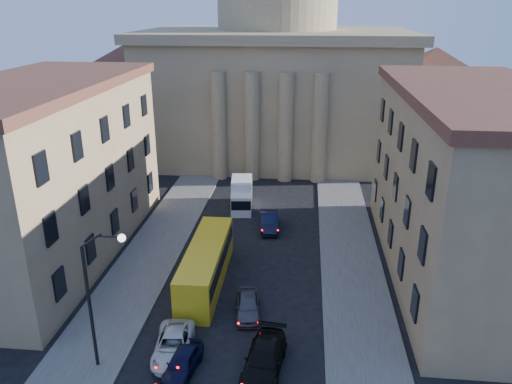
# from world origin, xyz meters

# --- Properties ---
(sidewalk_left) EXTENTS (5.00, 60.00, 0.15)m
(sidewalk_left) POSITION_xyz_m (-8.50, 18.00, 0.07)
(sidewalk_left) COLOR #504E49
(sidewalk_left) RESTS_ON ground
(sidewalk_right) EXTENTS (5.00, 60.00, 0.15)m
(sidewalk_right) POSITION_xyz_m (8.50, 18.00, 0.07)
(sidewalk_right) COLOR #504E49
(sidewalk_right) RESTS_ON ground
(church) EXTENTS (68.02, 28.76, 36.60)m
(church) POSITION_xyz_m (0.00, 55.47, 11.88)
(church) COLOR #877653
(church) RESTS_ON ground
(building_left) EXTENTS (11.60, 26.60, 14.70)m
(building_left) POSITION_xyz_m (-17.00, 22.00, 7.42)
(building_left) COLOR #9C845C
(building_left) RESTS_ON ground
(building_right) EXTENTS (11.60, 26.60, 14.70)m
(building_right) POSITION_xyz_m (17.00, 22.00, 7.42)
(building_right) COLOR #9C845C
(building_right) RESTS_ON ground
(street_lamp) EXTENTS (2.62, 0.44, 8.83)m
(street_lamp) POSITION_xyz_m (-6.97, 8.00, 5.29)
(street_lamp) COLOR black
(street_lamp) RESTS_ON ground
(car_left_near) EXTENTS (2.10, 4.14, 1.35)m
(car_left_near) POSITION_xyz_m (-2.32, 8.02, 0.68)
(car_left_near) COLOR black
(car_left_near) RESTS_ON ground
(car_left_mid) EXTENTS (2.75, 5.08, 1.35)m
(car_left_mid) POSITION_xyz_m (-3.26, 9.53, 0.68)
(car_left_mid) COLOR silver
(car_left_mid) RESTS_ON ground
(car_right_mid) EXTENTS (2.74, 5.52, 1.54)m
(car_right_mid) POSITION_xyz_m (2.42, 8.72, 0.77)
(car_right_mid) COLOR black
(car_right_mid) RESTS_ON ground
(car_right_far) EXTENTS (2.19, 4.32, 1.41)m
(car_right_far) POSITION_xyz_m (0.80, 14.20, 0.70)
(car_right_far) COLOR #49494E
(car_right_far) RESTS_ON ground
(car_right_distant) EXTENTS (2.09, 4.86, 1.56)m
(car_right_distant) POSITION_xyz_m (1.22, 28.42, 0.78)
(car_right_distant) COLOR black
(car_right_distant) RESTS_ON ground
(city_bus) EXTENTS (2.65, 11.15, 3.14)m
(city_bus) POSITION_xyz_m (-2.86, 18.02, 1.69)
(city_bus) COLOR gold
(city_bus) RESTS_ON ground
(box_truck) EXTENTS (2.63, 5.56, 2.96)m
(box_truck) POSITION_xyz_m (-2.10, 33.36, 1.40)
(box_truck) COLOR silver
(box_truck) RESTS_ON ground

